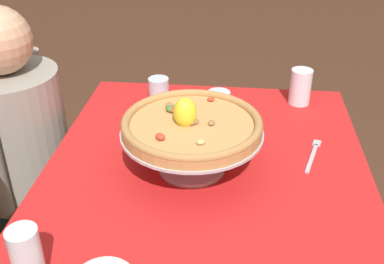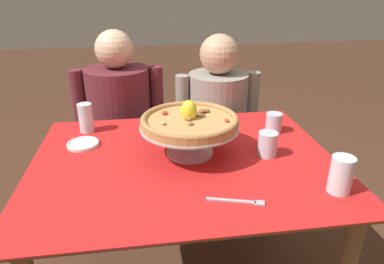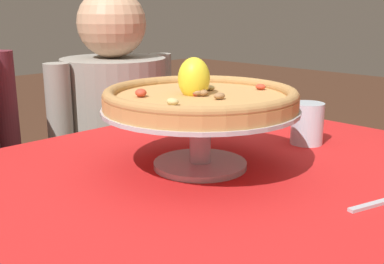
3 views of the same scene
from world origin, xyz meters
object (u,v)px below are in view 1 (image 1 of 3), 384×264
at_px(pizza_stand, 192,142).
at_px(pizza, 191,124).
at_px(dinner_fork, 313,154).
at_px(water_glass_back_right, 159,91).
at_px(water_glass_front_right, 300,89).
at_px(water_glass_side_right, 218,107).
at_px(diner_right, 23,161).
at_px(water_glass_back_left, 27,259).

bearing_deg(pizza_stand, pizza, 78.86).
height_order(pizza, dinner_fork, pizza).
bearing_deg(water_glass_back_right, pizza, -158.65).
bearing_deg(water_glass_back_right, water_glass_front_right, -85.48).
height_order(water_glass_side_right, diner_right, diner_right).
bearing_deg(diner_right, pizza_stand, -111.73).
bearing_deg(water_glass_back_left, water_glass_front_right, -35.30).
height_order(pizza, water_glass_back_right, pizza).
distance_m(water_glass_front_right, dinner_fork, 0.36).
bearing_deg(water_glass_front_right, water_glass_side_right, 117.69).
bearing_deg(water_glass_back_right, diner_right, 107.89).
bearing_deg(pizza, dinner_fork, -72.95).
bearing_deg(water_glass_back_right, dinner_fork, -120.58).
xyz_separation_m(water_glass_side_right, water_glass_back_right, (0.11, 0.23, -0.00)).
height_order(pizza, water_glass_side_right, pizza).
relative_size(water_glass_back_right, diner_right, 0.08).
relative_size(water_glass_back_left, diner_right, 0.12).
height_order(water_glass_back_left, diner_right, diner_right).
distance_m(water_glass_front_right, water_glass_back_left, 1.13).
bearing_deg(water_glass_front_right, diner_right, 101.22).
bearing_deg(pizza_stand, water_glass_back_left, 146.44).
xyz_separation_m(pizza, water_glass_front_right, (0.47, -0.35, -0.09)).
bearing_deg(pizza_stand, dinner_fork, -72.86).
bearing_deg(water_glass_back_right, water_glass_back_left, 171.39).
xyz_separation_m(water_glass_back_left, dinner_fork, (0.57, -0.67, -0.06)).
distance_m(pizza_stand, diner_right, 0.77).
relative_size(pizza, dinner_fork, 2.09).
distance_m(water_glass_front_right, diner_right, 1.07).
relative_size(pizza_stand, dinner_fork, 2.14).
bearing_deg(water_glass_back_left, diner_right, 26.91).
xyz_separation_m(pizza_stand, water_glass_side_right, (0.32, -0.06, -0.04)).
distance_m(pizza_stand, pizza, 0.06).
xyz_separation_m(water_glass_side_right, water_glass_back_left, (-0.77, 0.36, 0.01)).
bearing_deg(pizza_stand, water_glass_back_right, 21.48).
height_order(water_glass_front_right, water_glass_back_left, water_glass_back_left).
xyz_separation_m(pizza, dinner_fork, (0.11, -0.37, -0.15)).
relative_size(water_glass_side_right, dinner_fork, 0.54).
xyz_separation_m(pizza_stand, diner_right, (0.27, 0.67, -0.29)).
bearing_deg(pizza, water_glass_back_right, 21.35).
bearing_deg(water_glass_side_right, pizza_stand, 169.25).
relative_size(water_glass_front_right, water_glass_back_right, 1.43).
xyz_separation_m(pizza, water_glass_side_right, (0.31, -0.06, -0.10)).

